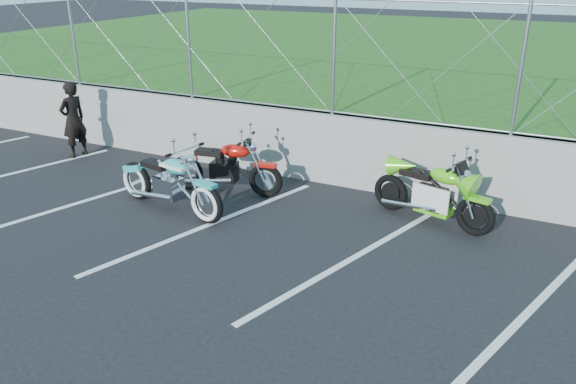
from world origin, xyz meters
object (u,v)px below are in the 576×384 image
at_px(sportbike_green, 434,195).
at_px(naked_orange, 227,169).
at_px(cruiser_turquoise, 171,185).
at_px(person_standing, 73,120).

bearing_deg(sportbike_green, naked_orange, -159.48).
bearing_deg(cruiser_turquoise, person_standing, 168.26).
height_order(cruiser_turquoise, sportbike_green, cruiser_turquoise).
xyz_separation_m(naked_orange, sportbike_green, (3.54, 0.36, 0.01)).
height_order(sportbike_green, person_standing, person_standing).
xyz_separation_m(cruiser_turquoise, person_standing, (-3.52, 1.43, 0.33)).
xyz_separation_m(cruiser_turquoise, sportbike_green, (3.94, 1.43, -0.00)).
distance_m(naked_orange, person_standing, 3.95).
bearing_deg(naked_orange, sportbike_green, -3.75).
height_order(naked_orange, sportbike_green, sportbike_green).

